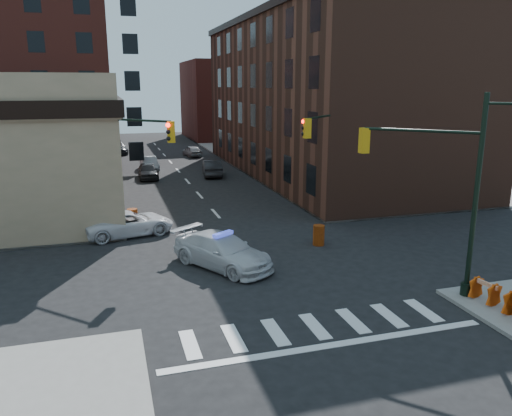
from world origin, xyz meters
TOP-DOWN VIEW (x-y plane):
  - ground at (0.00, 0.00)m, footprint 140.00×140.00m
  - sidewalk_ne at (23.00, 32.75)m, footprint 34.00×54.50m
  - commercial_row_ne at (13.00, 22.50)m, footprint 14.00×34.00m
  - filler_nw at (-16.00, 62.00)m, footprint 20.00×18.00m
  - filler_ne at (14.00, 58.00)m, footprint 16.00×16.00m
  - signal_pole_se at (6.04, -5.52)m, footprint 5.40×5.27m
  - signal_pole_nw at (-5.85, 5.34)m, footprint 3.58×3.67m
  - signal_pole_ne at (5.84, 5.35)m, footprint 3.67×3.58m
  - tree_ne_near at (7.50, 26.00)m, footprint 3.00×3.00m
  - tree_ne_far at (7.50, 34.00)m, footprint 3.00×3.00m
  - police_car at (-1.82, 0.06)m, footprint 4.71×5.75m
  - pickup at (-5.80, 6.61)m, footprint 5.48×3.44m
  - parked_car_wnear at (-3.24, 24.39)m, footprint 1.78×4.28m
  - parked_car_wfar at (-2.72, 28.99)m, footprint 1.71×4.23m
  - parked_car_wdeep at (-5.50, 42.76)m, footprint 2.72×5.33m
  - parked_car_enear at (2.69, 24.10)m, footprint 2.19×4.85m
  - parked_car_efar at (3.11, 37.81)m, footprint 2.03×4.06m
  - pedestrian_a at (-10.45, 9.55)m, footprint 0.86×0.76m
  - pedestrian_b at (-12.36, 7.23)m, footprint 0.99×0.78m
  - barrel_road at (3.90, 1.80)m, footprint 0.70×0.70m
  - barrel_bank at (-5.50, 8.32)m, footprint 0.82×0.82m
  - barricade_se_a at (7.05, -7.05)m, footprint 0.73×1.20m
  - barricade_nw_a at (-7.22, 7.83)m, footprint 1.41×0.75m
  - barricade_nw_b at (-8.84, 8.00)m, footprint 1.29×0.70m

SIDE VIEW (x-z plane):
  - ground at x=0.00m, z-range 0.00..0.00m
  - sidewalk_ne at x=23.00m, z-range 0.00..0.15m
  - barrel_road at x=3.90m, z-range 0.00..1.10m
  - barrel_bank at x=-5.50m, z-range 0.00..1.12m
  - barricade_se_a at x=7.05m, z-range 0.15..0.99m
  - barricade_nw_b at x=-8.84m, z-range 0.15..1.10m
  - parked_car_efar at x=3.11m, z-range 0.00..1.33m
  - barricade_nw_a at x=-7.22m, z-range 0.15..1.18m
  - parked_car_wfar at x=-2.72m, z-range 0.00..1.37m
  - pickup at x=-5.80m, z-range 0.00..1.41m
  - parked_car_wnear at x=-3.24m, z-range 0.00..1.45m
  - parked_car_wdeep at x=-5.50m, z-range 0.00..1.48m
  - parked_car_enear at x=2.69m, z-range 0.00..1.55m
  - police_car at x=-1.82m, z-range 0.00..1.57m
  - pedestrian_a at x=-10.45m, z-range 0.15..2.14m
  - pedestrian_b at x=-12.36m, z-range 0.15..2.16m
  - tree_ne_near at x=7.50m, z-range 1.06..5.91m
  - tree_ne_far at x=7.50m, z-range 1.06..5.91m
  - signal_pole_nw at x=-5.85m, z-range 0.34..8.34m
  - signal_pole_ne at x=5.84m, z-range 0.34..8.34m
  - signal_pole_se at x=6.04m, z-range 0.61..8.61m
  - filler_ne at x=14.00m, z-range 0.00..12.00m
  - commercial_row_ne at x=13.00m, z-range 0.00..14.00m
  - filler_nw at x=-16.00m, z-range 0.00..16.00m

